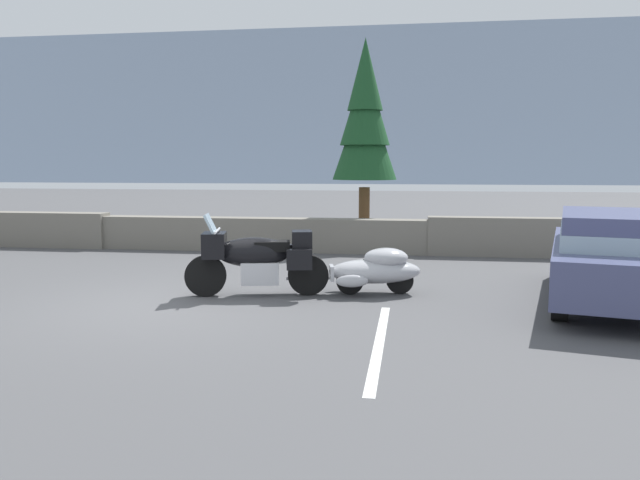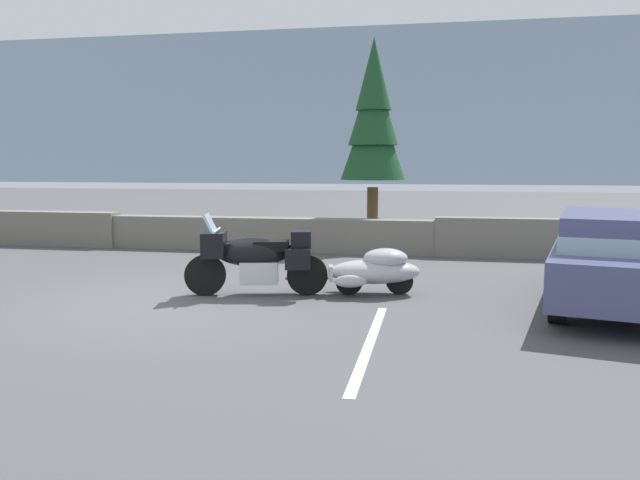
{
  "view_description": "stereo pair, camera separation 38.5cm",
  "coord_description": "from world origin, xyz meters",
  "px_view_note": "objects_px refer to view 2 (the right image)",
  "views": [
    {
      "loc": [
        3.63,
        -8.7,
        2.12
      ],
      "look_at": [
        2.11,
        1.47,
        0.85
      ],
      "focal_mm": 34.72,
      "sensor_mm": 36.0,
      "label": 1
    },
    {
      "loc": [
        4.01,
        -8.64,
        2.12
      ],
      "look_at": [
        2.11,
        1.47,
        0.85
      ],
      "focal_mm": 34.72,
      "sensor_mm": 36.0,
      "label": 2
    }
  ],
  "objects_px": {
    "car_shaped_trailer": "(375,270)",
    "touring_motorcycle": "(256,257)",
    "pine_tree_tall": "(373,117)",
    "sedan_at_right_edge": "(620,256)"
  },
  "relations": [
    {
      "from": "car_shaped_trailer",
      "to": "sedan_at_right_edge",
      "type": "distance_m",
      "value": 3.67
    },
    {
      "from": "pine_tree_tall",
      "to": "sedan_at_right_edge",
      "type": "bearing_deg",
      "value": -55.22
    },
    {
      "from": "touring_motorcycle",
      "to": "car_shaped_trailer",
      "type": "xyz_separation_m",
      "value": [
        1.89,
        0.4,
        -0.21
      ]
    },
    {
      "from": "touring_motorcycle",
      "to": "car_shaped_trailer",
      "type": "relative_size",
      "value": 1.03
    },
    {
      "from": "car_shaped_trailer",
      "to": "touring_motorcycle",
      "type": "bearing_deg",
      "value": -167.97
    },
    {
      "from": "touring_motorcycle",
      "to": "sedan_at_right_edge",
      "type": "xyz_separation_m",
      "value": [
        5.54,
        0.17,
        0.15
      ]
    },
    {
      "from": "car_shaped_trailer",
      "to": "pine_tree_tall",
      "type": "relative_size",
      "value": 0.42
    },
    {
      "from": "sedan_at_right_edge",
      "to": "touring_motorcycle",
      "type": "bearing_deg",
      "value": -178.26
    },
    {
      "from": "car_shaped_trailer",
      "to": "pine_tree_tall",
      "type": "distance_m",
      "value": 6.65
    },
    {
      "from": "car_shaped_trailer",
      "to": "sedan_at_right_edge",
      "type": "bearing_deg",
      "value": -3.68
    }
  ]
}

